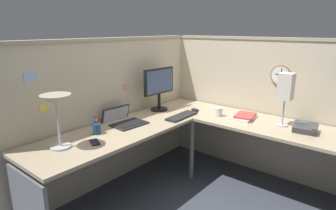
# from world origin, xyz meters

# --- Properties ---
(ground_plane) EXTENTS (6.80, 6.80, 0.00)m
(ground_plane) POSITION_xyz_m (0.00, 0.00, 0.00)
(ground_plane) COLOR #383D47
(cubicle_wall_back) EXTENTS (2.57, 0.12, 1.58)m
(cubicle_wall_back) POSITION_xyz_m (-0.36, 0.87, 0.79)
(cubicle_wall_back) COLOR beige
(cubicle_wall_back) RESTS_ON ground
(cubicle_wall_right) EXTENTS (0.12, 2.37, 1.58)m
(cubicle_wall_right) POSITION_xyz_m (0.87, -0.27, 0.79)
(cubicle_wall_right) COLOR beige
(cubicle_wall_right) RESTS_ON ground
(desk) EXTENTS (2.35, 2.15, 0.73)m
(desk) POSITION_xyz_m (-0.15, -0.05, 0.63)
(desk) COLOR tan
(desk) RESTS_ON ground
(monitor) EXTENTS (0.46, 0.20, 0.50)m
(monitor) POSITION_xyz_m (0.16, 0.64, 1.02)
(monitor) COLOR black
(monitor) RESTS_ON desk
(laptop) EXTENTS (0.36, 0.40, 0.22)m
(laptop) POSITION_xyz_m (-0.44, 0.61, 0.75)
(laptop) COLOR #232326
(laptop) RESTS_ON desk
(keyboard) EXTENTS (0.43, 0.15, 0.02)m
(keyboard) POSITION_xyz_m (0.10, 0.26, 0.74)
(keyboard) COLOR #232326
(keyboard) RESTS_ON desk
(computer_mouse) EXTENTS (0.06, 0.10, 0.03)m
(computer_mouse) POSITION_xyz_m (0.38, 0.28, 0.75)
(computer_mouse) COLOR black
(computer_mouse) RESTS_ON desk
(desk_lamp_dome) EXTENTS (0.24, 0.24, 0.44)m
(desk_lamp_dome) POSITION_xyz_m (-1.20, 0.53, 1.09)
(desk_lamp_dome) COLOR #B7BABF
(desk_lamp_dome) RESTS_ON desk
(pen_cup) EXTENTS (0.08, 0.08, 0.18)m
(pen_cup) POSITION_xyz_m (-0.81, 0.56, 0.78)
(pen_cup) COLOR navy
(pen_cup) RESTS_ON desk
(cell_phone) EXTENTS (0.12, 0.16, 0.01)m
(cell_phone) POSITION_xyz_m (-0.96, 0.40, 0.73)
(cell_phone) COLOR black
(cell_phone) RESTS_ON desk
(office_phone) EXTENTS (0.21, 0.23, 0.11)m
(office_phone) POSITION_xyz_m (0.46, -0.92, 0.77)
(office_phone) COLOR #38383D
(office_phone) RESTS_ON desk
(book_stack) EXTENTS (0.30, 0.24, 0.04)m
(book_stack) POSITION_xyz_m (0.49, -0.29, 0.75)
(book_stack) COLOR silver
(book_stack) RESTS_ON desk
(desk_lamp_paper) EXTENTS (0.13, 0.13, 0.53)m
(desk_lamp_paper) POSITION_xyz_m (0.51, -0.68, 1.11)
(desk_lamp_paper) COLOR #B7BABF
(desk_lamp_paper) RESTS_ON desk
(coffee_mug) EXTENTS (0.08, 0.08, 0.10)m
(coffee_mug) POSITION_xyz_m (0.39, -0.03, 0.78)
(coffee_mug) COLOR silver
(coffee_mug) RESTS_ON desk
(wall_clock) EXTENTS (0.04, 0.22, 0.22)m
(wall_clock) POSITION_xyz_m (0.82, -0.53, 1.18)
(wall_clock) COLOR olive
(pinned_note_leftmost) EXTENTS (0.11, 0.00, 0.08)m
(pinned_note_leftmost) POSITION_xyz_m (-1.24, 0.82, 1.29)
(pinned_note_leftmost) COLOR #99B7E5
(pinned_note_middle) EXTENTS (0.08, 0.00, 0.06)m
(pinned_note_middle) POSITION_xyz_m (-1.16, 0.82, 1.01)
(pinned_note_middle) COLOR #EAD84C
(pinned_note_rightmost) EXTENTS (0.09, 0.00, 0.06)m
(pinned_note_rightmost) POSITION_xyz_m (-0.19, 0.82, 1.05)
(pinned_note_rightmost) COLOR pink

